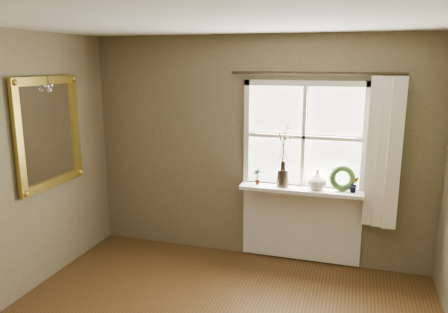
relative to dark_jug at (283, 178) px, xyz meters
name	(u,v)px	position (x,y,z in m)	size (l,w,h in m)	color
ceiling	(177,12)	(-0.34, -2.12, 1.58)	(4.50, 4.50, 0.00)	silver
wall_back	(257,149)	(-0.34, 0.18, 0.28)	(4.00, 0.10, 2.60)	brown
window_frame	(304,137)	(0.21, 0.11, 0.46)	(1.36, 0.06, 1.24)	silver
window_sill	(301,190)	(0.21, 0.00, -0.12)	(1.36, 0.26, 0.04)	silver
window_apron	(300,223)	(0.21, 0.11, -0.56)	(1.36, 0.04, 0.88)	silver
dark_jug	(283,178)	(0.00, 0.00, 0.00)	(0.14, 0.14, 0.20)	black
cream_vase	(317,180)	(0.38, 0.00, 0.01)	(0.21, 0.21, 0.22)	beige
wreath	(342,181)	(0.65, 0.04, 0.01)	(0.28, 0.28, 0.07)	#2D4A20
potted_plant_left	(257,177)	(-0.29, 0.00, -0.01)	(0.10, 0.07, 0.18)	#2D4A20
potted_plant_right	(354,184)	(0.77, 0.00, -0.01)	(0.10, 0.08, 0.18)	#2D4A20
curtain	(384,153)	(1.05, 0.01, 0.35)	(0.36, 0.12, 1.59)	silver
curtain_rod	(315,73)	(0.31, 0.05, 1.16)	(0.03, 0.03, 1.84)	black
gilt_mirror	(49,132)	(-2.31, -0.96, 0.56)	(0.10, 0.97, 1.16)	white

